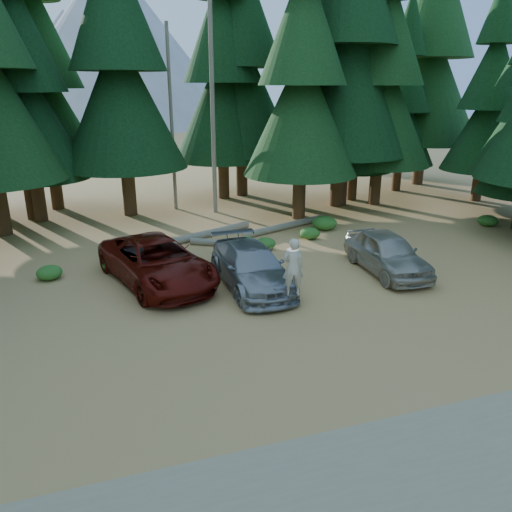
# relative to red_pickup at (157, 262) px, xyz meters

# --- Properties ---
(ground) EXTENTS (160.00, 160.00, 0.00)m
(ground) POSITION_rel_red_pickup_xyz_m (3.73, -4.72, -0.81)
(ground) COLOR tan
(ground) RESTS_ON ground
(gravel_strip) EXTENTS (26.00, 3.50, 0.01)m
(gravel_strip) POSITION_rel_red_pickup_xyz_m (3.73, -11.22, -0.81)
(gravel_strip) COLOR gray
(gravel_strip) RESTS_ON ground
(forest_belt_north) EXTENTS (36.00, 7.00, 22.00)m
(forest_belt_north) POSITION_rel_red_pickup_xyz_m (3.73, 10.28, -0.81)
(forest_belt_north) COLOR black
(forest_belt_north) RESTS_ON ground
(snag_front) EXTENTS (0.24, 0.24, 12.00)m
(snag_front) POSITION_rel_red_pickup_xyz_m (4.53, 9.78, 5.19)
(snag_front) COLOR gray
(snag_front) RESTS_ON ground
(snag_back) EXTENTS (0.20, 0.20, 10.00)m
(snag_back) POSITION_rel_red_pickup_xyz_m (2.53, 11.28, 4.19)
(snag_back) COLOR gray
(snag_back) RESTS_ON ground
(mountain_peak) EXTENTS (48.00, 50.00, 28.00)m
(mountain_peak) POSITION_rel_red_pickup_xyz_m (1.15, 83.52, 11.89)
(mountain_peak) COLOR gray
(mountain_peak) RESTS_ON ground
(red_pickup) EXTENTS (4.23, 6.39, 1.63)m
(red_pickup) POSITION_rel_red_pickup_xyz_m (0.00, 0.00, 0.00)
(red_pickup) COLOR #570D07
(red_pickup) RESTS_ON ground
(silver_minivan_center) EXTENTS (2.16, 5.12, 1.47)m
(silver_minivan_center) POSITION_rel_red_pickup_xyz_m (3.15, -1.38, -0.08)
(silver_minivan_center) COLOR #96999D
(silver_minivan_center) RESTS_ON ground
(silver_minivan_right) EXTENTS (2.06, 4.64, 1.55)m
(silver_minivan_right) POSITION_rel_red_pickup_xyz_m (8.55, -1.59, -0.04)
(silver_minivan_right) COLOR #AEA89B
(silver_minivan_right) RESTS_ON ground
(frisbee_player) EXTENTS (0.75, 0.56, 1.87)m
(frisbee_player) POSITION_rel_red_pickup_xyz_m (3.80, -3.65, 0.65)
(frisbee_player) COLOR beige
(frisbee_player) RESTS_ON ground
(log_left) EXTENTS (4.45, 2.29, 0.34)m
(log_left) POSITION_rel_red_pickup_xyz_m (3.14, 5.15, -0.65)
(log_left) COLOR gray
(log_left) RESTS_ON ground
(log_mid) EXTENTS (3.36, 2.25, 0.31)m
(log_mid) POSITION_rel_red_pickup_xyz_m (3.64, 3.22, -0.66)
(log_mid) COLOR gray
(log_mid) RESTS_ON ground
(log_right) EXTENTS (4.97, 2.19, 0.33)m
(log_right) POSITION_rel_red_pickup_xyz_m (6.93, 5.17, -0.65)
(log_right) COLOR gray
(log_right) RESTS_ON ground
(shrub_far_left) EXTENTS (1.02, 1.02, 0.56)m
(shrub_far_left) POSITION_rel_red_pickup_xyz_m (-1.38, 1.73, -0.53)
(shrub_far_left) COLOR #275E1C
(shrub_far_left) RESTS_ON ground
(shrub_left) EXTENTS (0.93, 0.93, 0.51)m
(shrub_left) POSITION_rel_red_pickup_xyz_m (-1.22, 3.60, -0.56)
(shrub_left) COLOR #275E1C
(shrub_left) RESTS_ON ground
(shrub_center_left) EXTENTS (1.02, 1.02, 0.56)m
(shrub_center_left) POSITION_rel_red_pickup_xyz_m (4.20, 2.70, -0.53)
(shrub_center_left) COLOR #275E1C
(shrub_center_left) RESTS_ON ground
(shrub_center_right) EXTENTS (0.91, 0.91, 0.50)m
(shrub_center_right) POSITION_rel_red_pickup_xyz_m (5.04, 2.54, -0.57)
(shrub_center_right) COLOR #275E1C
(shrub_center_right) RESTS_ON ground
(shrub_right) EXTENTS (0.95, 0.95, 0.52)m
(shrub_right) POSITION_rel_red_pickup_xyz_m (7.54, 3.37, -0.55)
(shrub_right) COLOR #275E1C
(shrub_right) RESTS_ON ground
(shrub_far_right) EXTENTS (1.24, 1.24, 0.68)m
(shrub_far_right) POSITION_rel_red_pickup_xyz_m (8.86, 4.57, -0.47)
(shrub_far_right) COLOR #275E1C
(shrub_far_right) RESTS_ON ground
(shrub_edge_west) EXTENTS (0.93, 0.93, 0.51)m
(shrub_edge_west) POSITION_rel_red_pickup_xyz_m (-3.78, 1.61, -0.56)
(shrub_edge_west) COLOR #275E1C
(shrub_edge_west) RESTS_ON ground
(shrub_edge_east) EXTENTS (1.00, 1.00, 0.55)m
(shrub_edge_east) POSITION_rel_red_pickup_xyz_m (17.14, 2.60, -0.54)
(shrub_edge_east) COLOR #275E1C
(shrub_edge_east) RESTS_ON ground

